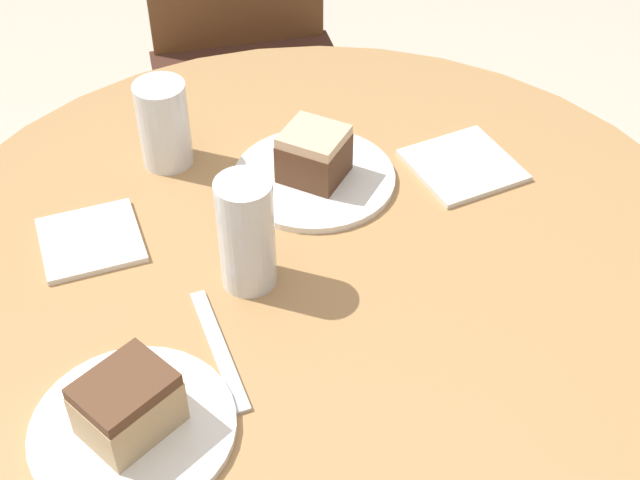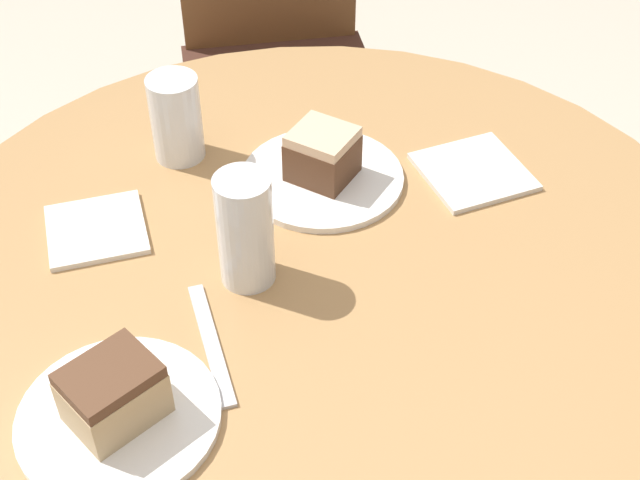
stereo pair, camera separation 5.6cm
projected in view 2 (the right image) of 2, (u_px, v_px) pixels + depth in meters
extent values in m
cylinder|color=tan|center=(320.00, 434.00, 1.37)|extent=(0.12, 0.12, 0.67)
cylinder|color=tan|center=(320.00, 272.00, 1.13)|extent=(1.08, 1.08, 0.03)
cylinder|color=brown|center=(214.00, 245.00, 1.91)|extent=(0.04, 0.04, 0.41)
cylinder|color=brown|center=(386.00, 225.00, 1.96)|extent=(0.04, 0.04, 0.41)
cylinder|color=brown|center=(200.00, 132.00, 2.22)|extent=(0.04, 0.04, 0.41)
cylinder|color=brown|center=(348.00, 117.00, 2.27)|extent=(0.04, 0.04, 0.41)
cube|color=#47281E|center=(285.00, 96.00, 1.95)|extent=(0.44, 0.49, 0.03)
cylinder|color=white|center=(119.00, 417.00, 0.94)|extent=(0.22, 0.22, 0.01)
cylinder|color=white|center=(322.00, 178.00, 1.24)|extent=(0.23, 0.23, 0.01)
cube|color=tan|center=(114.00, 397.00, 0.92)|extent=(0.12, 0.12, 0.06)
cube|color=brown|center=(108.00, 375.00, 0.90)|extent=(0.12, 0.11, 0.01)
cube|color=brown|center=(322.00, 158.00, 1.22)|extent=(0.11, 0.11, 0.06)
cube|color=beige|center=(323.00, 137.00, 1.20)|extent=(0.11, 0.11, 0.01)
cylinder|color=beige|center=(177.00, 129.00, 1.26)|extent=(0.06, 0.06, 0.09)
cylinder|color=white|center=(176.00, 118.00, 1.25)|extent=(0.07, 0.07, 0.13)
cylinder|color=silver|center=(246.00, 240.00, 1.07)|extent=(0.06, 0.06, 0.12)
cylinder|color=white|center=(245.00, 230.00, 1.06)|extent=(0.07, 0.07, 0.15)
cube|color=silver|center=(473.00, 172.00, 1.26)|extent=(0.17, 0.17, 0.01)
cube|color=silver|center=(211.00, 343.00, 1.02)|extent=(0.05, 0.19, 0.00)
cube|color=silver|center=(96.00, 229.00, 1.17)|extent=(0.14, 0.14, 0.01)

